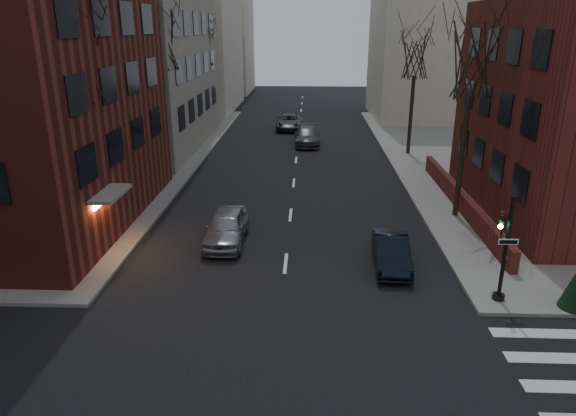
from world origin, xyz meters
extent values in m
cube|color=maroon|center=(9.30, 19.00, 0.65)|extent=(0.35, 16.00, 1.00)
cube|color=beige|center=(-15.00, 55.00, 9.00)|extent=(14.00, 16.00, 18.00)
cube|color=beige|center=(15.00, 50.00, 8.00)|extent=(14.00, 14.00, 16.00)
cube|color=beige|center=(-13.00, 72.00, 7.00)|extent=(10.00, 12.00, 14.00)
cylinder|color=black|center=(8.00, 9.00, 2.15)|extent=(0.14, 0.14, 4.00)
cylinder|color=black|center=(8.00, 9.00, 0.25)|extent=(0.44, 0.44, 0.20)
imported|color=black|center=(7.75, 9.00, 3.00)|extent=(0.16, 0.20, 1.00)
sphere|color=#19FF4C|center=(7.68, 8.95, 3.05)|extent=(0.18, 0.18, 0.18)
cube|color=white|center=(8.00, 8.88, 2.50)|extent=(0.70, 0.03, 0.22)
cylinder|color=#2D231C|center=(-8.80, 14.00, 3.47)|extent=(0.28, 0.28, 6.65)
cylinder|color=#2D231C|center=(-8.80, 26.00, 3.65)|extent=(0.28, 0.28, 7.00)
cylinder|color=#2D231C|center=(-8.80, 40.00, 3.30)|extent=(0.28, 0.28, 6.30)
cylinder|color=#2D231C|center=(8.80, 18.00, 3.30)|extent=(0.28, 0.28, 6.30)
cylinder|color=#2D231C|center=(8.80, 32.00, 3.12)|extent=(0.28, 0.28, 5.95)
cylinder|color=black|center=(-8.20, 22.00, 3.15)|extent=(0.12, 0.12, 6.00)
sphere|color=#FFA54C|center=(-8.20, 22.00, 6.25)|extent=(0.36, 0.36, 0.36)
cylinder|color=black|center=(-8.20, 42.00, 3.15)|extent=(0.12, 0.12, 6.00)
sphere|color=#FFA54C|center=(-8.20, 42.00, 6.25)|extent=(0.36, 0.36, 0.36)
imported|color=black|center=(4.48, 11.94, 0.66)|extent=(1.59, 4.07, 1.32)
imported|color=#929297|center=(-2.89, 14.20, 0.76)|extent=(1.82, 4.48, 1.52)
imported|color=#3D3C41|center=(0.80, 35.38, 0.74)|extent=(2.15, 5.12, 1.48)
imported|color=#3A3B3F|center=(-1.04, 42.16, 0.71)|extent=(2.45, 5.15, 1.42)
cube|color=white|center=(9.37, 11.72, 0.61)|extent=(0.56, 0.67, 0.92)
camera|label=1|loc=(0.91, -8.01, 9.70)|focal=32.00mm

